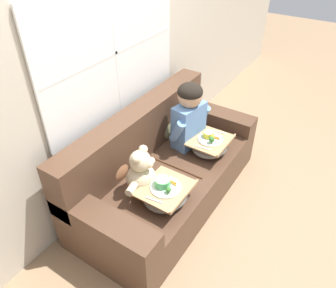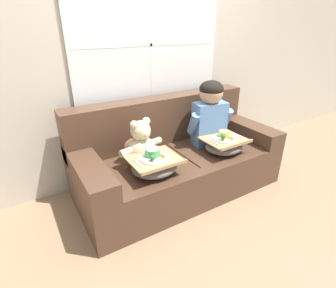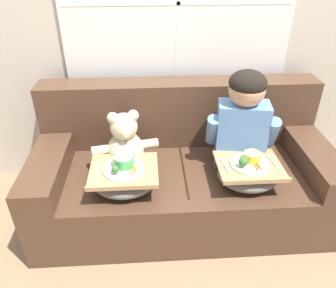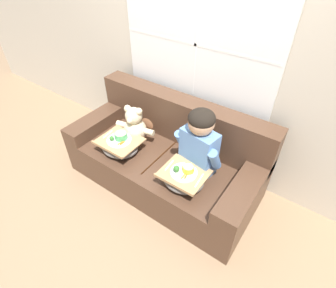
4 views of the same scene
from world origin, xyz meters
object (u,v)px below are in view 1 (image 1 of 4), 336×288
Objects in this scene: throw_pillow_behind_teddy at (118,164)px; child_figure at (189,112)px; lap_tray_teddy at (166,193)px; couch at (163,170)px; teddy_bear at (142,174)px; lap_tray_child at (210,145)px; throw_pillow_behind_child at (167,123)px.

child_figure is at bearing -17.91° from throw_pillow_behind_teddy.
lap_tray_teddy is (-0.76, -0.24, -0.28)m from child_figure.
throw_pillow_behind_teddy is 0.74× the size of lap_tray_teddy.
couch is 0.50m from lap_tray_teddy.
couch is 3.02× the size of child_figure.
lap_tray_teddy is at bearing -90.01° from throw_pillow_behind_teddy.
teddy_bear is (-0.76, -0.00, -0.18)m from child_figure.
throw_pillow_behind_teddy is 0.77× the size of lap_tray_child.
teddy_bear is (-0.76, -0.25, 0.02)m from throw_pillow_behind_child.
child_figure reaches higher than throw_pillow_behind_teddy.
throw_pillow_behind_teddy is 0.25m from teddy_bear.
lap_tray_child is at bearing -89.89° from child_figure.
throw_pillow_behind_child is 0.51× the size of child_figure.
teddy_bear is 0.25m from lap_tray_teddy.
lap_tray_child is 0.96× the size of lap_tray_teddy.
child_figure is at bearing 17.20° from lap_tray_teddy.
throw_pillow_behind_teddy is 0.91m from lap_tray_child.
couch is at bearing 7.29° from teddy_bear.
lap_tray_child is (0.00, -0.48, -0.08)m from throw_pillow_behind_child.
couch is 0.50m from lap_tray_child.
throw_pillow_behind_teddy is (-0.38, 0.20, 0.25)m from couch.
couch is at bearing -27.93° from throw_pillow_behind_teddy.
throw_pillow_behind_child is at bearing 90.03° from lap_tray_child.
teddy_bear reaches higher than throw_pillow_behind_teddy.
throw_pillow_behind_teddy is 0.69× the size of teddy_bear.
lap_tray_teddy is at bearing -162.80° from child_figure.
throw_pillow_behind_teddy is at bearing 152.07° from couch.
teddy_bear reaches higher than lap_tray_child.
couch is 0.50m from throw_pillow_behind_child.
lap_tray_child is 0.76m from lap_tray_teddy.
couch is 4.82× the size of lap_tray_teddy.
couch is 0.47m from teddy_bear.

